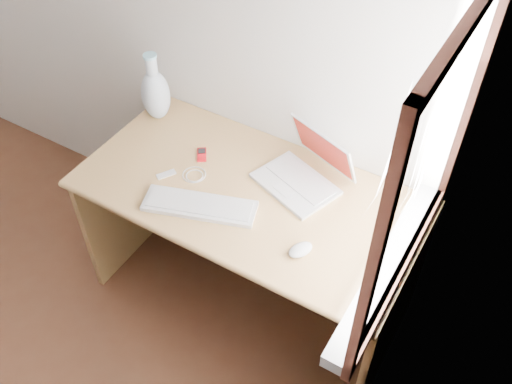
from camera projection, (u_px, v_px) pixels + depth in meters
The scene contains 9 objects.
window at pixel (423, 174), 1.77m from camera, with size 0.11×0.99×1.10m.
desk at pixel (260, 213), 2.63m from camera, with size 1.47×0.73×0.78m.
laptop at pixel (301, 170), 2.43m from camera, with size 0.40×0.38×0.23m.
external_keyboard at pixel (200, 206), 2.34m from camera, with size 0.49×0.28×0.02m.
mouse at pixel (301, 250), 2.17m from camera, with size 0.06×0.10×0.04m, color white.
ipod at pixel (202, 155), 2.58m from camera, with size 0.08×0.10×0.01m.
cable_coil at pixel (194, 175), 2.49m from camera, with size 0.10×0.10×0.01m, color silver.
remote at pixel (166, 174), 2.49m from camera, with size 0.03×0.09×0.01m, color silver.
vase at pixel (155, 93), 2.67m from camera, with size 0.14×0.14×0.35m.
Camera 1 is at (1.92, -0.06, 2.50)m, focal length 40.00 mm.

